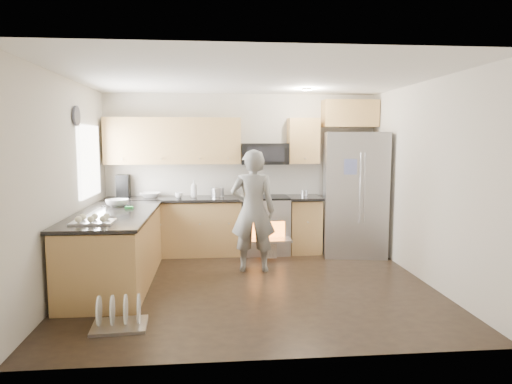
{
  "coord_description": "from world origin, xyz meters",
  "views": [
    {
      "loc": [
        -0.48,
        -5.63,
        1.84
      ],
      "look_at": [
        0.09,
        0.5,
        1.14
      ],
      "focal_mm": 32.0,
      "sensor_mm": 36.0,
      "label": 1
    }
  ],
  "objects": [
    {
      "name": "refrigerator",
      "position": [
        1.77,
        1.45,
        0.98
      ],
      "size": [
        1.08,
        0.9,
        1.97
      ],
      "rotation": [
        0.0,
        0.0,
        -0.17
      ],
      "color": "#B7B7BC",
      "rests_on": "ground"
    },
    {
      "name": "room_shell",
      "position": [
        -0.04,
        0.02,
        1.67
      ],
      "size": [
        4.54,
        4.04,
        2.62
      ],
      "color": "beige",
      "rests_on": "ground"
    },
    {
      "name": "peninsula",
      "position": [
        -1.75,
        0.25,
        0.46
      ],
      "size": [
        0.96,
        2.36,
        1.02
      ],
      "color": "#A97E43",
      "rests_on": "ground"
    },
    {
      "name": "stove_range",
      "position": [
        0.35,
        1.69,
        0.68
      ],
      "size": [
        0.76,
        0.97,
        1.79
      ],
      "color": "#B7B7BC",
      "rests_on": "ground"
    },
    {
      "name": "ground",
      "position": [
        0.0,
        0.0,
        0.0
      ],
      "size": [
        4.5,
        4.5,
        0.0
      ],
      "primitive_type": "plane",
      "color": "black",
      "rests_on": "ground"
    },
    {
      "name": "back_cabinet_run",
      "position": [
        -0.59,
        1.75,
        0.96
      ],
      "size": [
        4.45,
        0.64,
        2.5
      ],
      "color": "#A97E43",
      "rests_on": "ground"
    },
    {
      "name": "person",
      "position": [
        0.06,
        0.65,
        0.86
      ],
      "size": [
        0.67,
        0.47,
        1.72
      ],
      "primitive_type": "imported",
      "rotation": [
        0.0,
        0.0,
        3.04
      ],
      "color": "gray",
      "rests_on": "ground"
    },
    {
      "name": "dish_rack",
      "position": [
        -1.42,
        -1.19,
        0.09
      ],
      "size": [
        0.56,
        0.46,
        0.33
      ],
      "rotation": [
        0.0,
        0.0,
        0.08
      ],
      "color": "#B7B7BC",
      "rests_on": "ground"
    }
  ]
}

